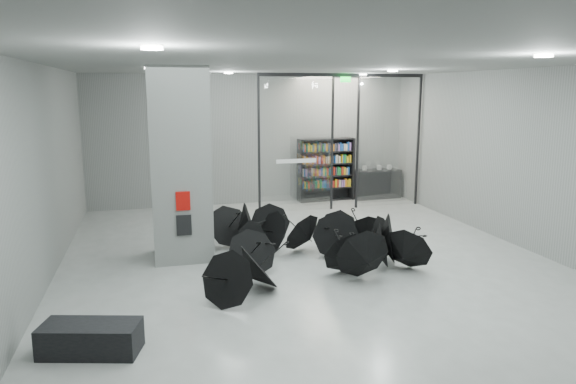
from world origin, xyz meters
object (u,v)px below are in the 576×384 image
object	(u,v)px
shop_counter	(376,184)
bench	(91,338)
column	(180,164)
bookshelf	(326,170)
umbrella_cluster	(308,248)

from	to	relation	value
shop_counter	bench	bearing A→B (deg)	-137.14
column	bench	bearing A→B (deg)	-110.57
bench	bookshelf	world-z (taller)	bookshelf
bookshelf	shop_counter	bearing A→B (deg)	-5.50
bookshelf	umbrella_cluster	bearing A→B (deg)	-116.15
bench	bookshelf	xyz separation A→B (m)	(6.33, 8.71, 0.79)
bookshelf	umbrella_cluster	world-z (taller)	bookshelf
bench	umbrella_cluster	size ratio (longest dim) A/B	0.27
column	umbrella_cluster	size ratio (longest dim) A/B	0.82
bench	umbrella_cluster	world-z (taller)	umbrella_cluster
shop_counter	umbrella_cluster	size ratio (longest dim) A/B	0.32
bookshelf	umbrella_cluster	xyz separation A→B (m)	(-2.38, -5.84, -0.70)
umbrella_cluster	shop_counter	bearing A→B (deg)	54.70
bench	shop_counter	size ratio (longest dim) A/B	0.83
umbrella_cluster	column	bearing A→B (deg)	156.20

